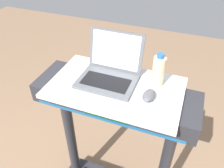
% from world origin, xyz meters
% --- Properties ---
extents(desk_board, '(0.70, 0.42, 0.02)m').
position_xyz_m(desk_board, '(0.00, 0.70, 1.12)').
color(desk_board, silver).
rests_on(desk_board, treadmill_base).
extents(laptop, '(0.31, 0.27, 0.24)m').
position_xyz_m(laptop, '(-0.05, 0.75, 1.17)').
color(laptop, '#515459').
rests_on(laptop, desk_board).
extents(computer_mouse, '(0.07, 0.10, 0.03)m').
position_xyz_m(computer_mouse, '(0.19, 0.67, 1.14)').
color(computer_mouse, '#4C4C51').
rests_on(computer_mouse, desk_board).
extents(water_bottle, '(0.06, 0.06, 0.19)m').
position_xyz_m(water_bottle, '(0.20, 0.79, 1.21)').
color(water_bottle, beige).
rests_on(water_bottle, desk_board).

